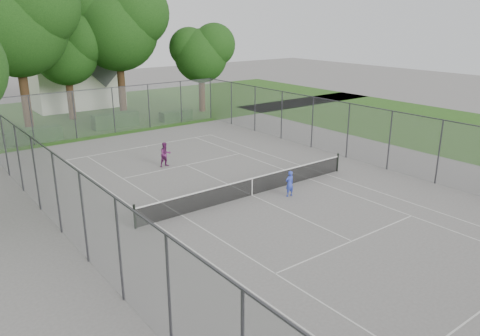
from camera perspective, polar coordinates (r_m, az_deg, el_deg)
ground at (r=23.67m, az=1.48°, el=-3.36°), size 120.00×120.00×0.00m
grass_far at (r=46.12m, az=-19.38°, el=6.18°), size 60.00×20.00×0.00m
grass_right at (r=40.69m, az=26.42°, el=3.86°), size 16.00×40.00×0.00m
court_markings at (r=23.67m, az=1.48°, el=-3.34°), size 11.03×23.83×0.01m
tennis_net at (r=23.49m, az=1.49°, el=-2.20°), size 12.87×0.10×1.10m
perimeter_fence at (r=23.07m, az=1.51°, el=0.83°), size 18.08×34.08×3.52m
tree_far_left at (r=39.88m, az=-25.64°, el=16.27°), size 8.70×7.94×12.50m
tree_far_midleft at (r=43.36m, az=-20.41°, el=13.54°), size 6.17×5.63×8.87m
tree_far_midright at (r=44.08m, az=-14.62°, el=16.73°), size 8.19×7.48×11.77m
tree_far_right at (r=44.55m, az=-4.67°, el=13.99°), size 5.65×5.16×8.13m
hedge_left at (r=36.93m, az=-23.91°, el=3.70°), size 3.90×1.17×0.98m
hedge_mid at (r=39.61m, az=-14.94°, el=5.66°), size 3.72×1.06×1.17m
hedge_right at (r=41.29m, az=-7.82°, el=6.35°), size 2.80×1.03×0.84m
house at (r=49.92m, az=-19.82°, el=11.76°), size 8.22×6.37×10.24m
girl_player at (r=23.49m, az=6.06°, el=-1.90°), size 0.50×0.35×1.33m
woman_player at (r=28.36m, az=-9.08°, el=1.64°), size 0.74×0.58×1.49m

